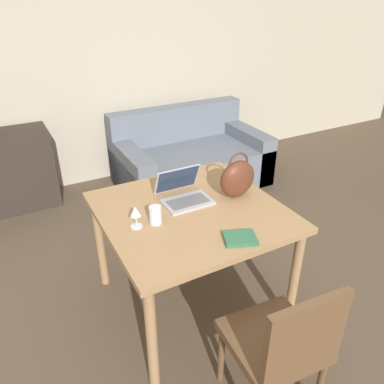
{
  "coord_description": "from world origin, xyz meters",
  "views": [
    {
      "loc": [
        -0.94,
        -1.16,
        1.99
      ],
      "look_at": [
        0.02,
        0.62,
        0.89
      ],
      "focal_mm": 35.0,
      "sensor_mm": 36.0,
      "label": 1
    }
  ],
  "objects_px": {
    "laptop": "(183,191)",
    "wine_glass": "(135,213)",
    "couch": "(190,160)",
    "handbag": "(237,178)",
    "drinking_glass": "(155,215)",
    "chair": "(283,343)"
  },
  "relations": [
    {
      "from": "couch",
      "to": "drinking_glass",
      "type": "distance_m",
      "value": 2.15
    },
    {
      "from": "couch",
      "to": "wine_glass",
      "type": "height_order",
      "value": "wine_glass"
    },
    {
      "from": "chair",
      "to": "drinking_glass",
      "type": "distance_m",
      "value": 0.96
    },
    {
      "from": "laptop",
      "to": "handbag",
      "type": "xyz_separation_m",
      "value": [
        0.33,
        -0.14,
        0.08
      ]
    },
    {
      "from": "chair",
      "to": "wine_glass",
      "type": "height_order",
      "value": "wine_glass"
    },
    {
      "from": "couch",
      "to": "laptop",
      "type": "xyz_separation_m",
      "value": [
        -0.87,
        -1.54,
        0.55
      ]
    },
    {
      "from": "couch",
      "to": "wine_glass",
      "type": "bearing_deg",
      "value": -126.33
    },
    {
      "from": "drinking_glass",
      "to": "wine_glass",
      "type": "relative_size",
      "value": 0.81
    },
    {
      "from": "couch",
      "to": "handbag",
      "type": "height_order",
      "value": "handbag"
    },
    {
      "from": "laptop",
      "to": "wine_glass",
      "type": "xyz_separation_m",
      "value": [
        -0.39,
        -0.17,
        0.04
      ]
    },
    {
      "from": "wine_glass",
      "to": "chair",
      "type": "bearing_deg",
      "value": -65.89
    },
    {
      "from": "drinking_glass",
      "to": "handbag",
      "type": "height_order",
      "value": "handbag"
    },
    {
      "from": "chair",
      "to": "couch",
      "type": "height_order",
      "value": "chair"
    },
    {
      "from": "laptop",
      "to": "wine_glass",
      "type": "relative_size",
      "value": 2.28
    },
    {
      "from": "chair",
      "to": "laptop",
      "type": "bearing_deg",
      "value": 94.34
    },
    {
      "from": "couch",
      "to": "handbag",
      "type": "bearing_deg",
      "value": -107.82
    },
    {
      "from": "couch",
      "to": "laptop",
      "type": "distance_m",
      "value": 1.86
    },
    {
      "from": "couch",
      "to": "drinking_glass",
      "type": "bearing_deg",
      "value": -123.51
    },
    {
      "from": "chair",
      "to": "couch",
      "type": "relative_size",
      "value": 0.54
    },
    {
      "from": "chair",
      "to": "wine_glass",
      "type": "bearing_deg",
      "value": 118.28
    },
    {
      "from": "couch",
      "to": "laptop",
      "type": "bearing_deg",
      "value": -119.44
    },
    {
      "from": "wine_glass",
      "to": "laptop",
      "type": "bearing_deg",
      "value": 23.6
    }
  ]
}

